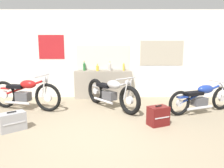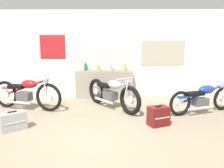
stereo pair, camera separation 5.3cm
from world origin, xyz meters
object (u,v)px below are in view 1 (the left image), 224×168
(motorcycle_red, at_px, (26,93))
(hard_case_darkred, at_px, (159,116))
(bottle_center, at_px, (111,67))
(bottle_right_center, at_px, (124,67))
(motorcycle_silver, at_px, (112,93))
(hard_case_silver, at_px, (13,121))
(motorcycle_blue, at_px, (202,97))
(bottle_leftmost, at_px, (85,66))
(bottle_left_center, at_px, (98,68))

(motorcycle_red, height_order, hard_case_darkred, motorcycle_red)
(bottle_center, xyz_separation_m, bottle_right_center, (0.44, 0.04, -0.01))
(bottle_center, bearing_deg, motorcycle_silver, -88.05)
(bottle_center, xyz_separation_m, hard_case_darkred, (1.06, -2.43, -0.82))
(bottle_right_center, relative_size, hard_case_silver, 0.52)
(bottle_right_center, bearing_deg, hard_case_darkred, -76.02)
(bottle_right_center, bearing_deg, motorcycle_blue, -39.39)
(bottle_leftmost, height_order, bottle_center, bottle_leftmost)
(bottle_left_center, xyz_separation_m, bottle_center, (0.39, 0.01, 0.03))
(bottle_left_center, bearing_deg, motorcycle_red, -145.83)
(bottle_leftmost, bearing_deg, bottle_left_center, -10.56)
(bottle_center, bearing_deg, bottle_leftmost, 175.39)
(motorcycle_silver, bearing_deg, bottle_center, 91.95)
(bottle_center, distance_m, motorcycle_silver, 1.29)
(bottle_leftmost, xyz_separation_m, hard_case_silver, (-1.11, -2.79, -0.85))
(bottle_left_center, xyz_separation_m, motorcycle_silver, (0.43, -1.12, -0.57))
(bottle_center, height_order, bottle_right_center, bottle_center)
(bottle_leftmost, height_order, motorcycle_silver, bottle_leftmost)
(motorcycle_blue, height_order, hard_case_darkred, motorcycle_blue)
(motorcycle_red, distance_m, motorcycle_silver, 2.28)
(bottle_left_center, relative_size, motorcycle_silver, 0.13)
(hard_case_silver, bearing_deg, bottle_left_center, 60.42)
(motorcycle_red, height_order, hard_case_silver, motorcycle_red)
(bottle_right_center, distance_m, hard_case_darkred, 2.67)
(bottle_left_center, distance_m, motorcycle_silver, 1.33)
(motorcycle_blue, relative_size, motorcycle_silver, 1.06)
(hard_case_darkred, bearing_deg, motorcycle_blue, 35.15)
(bottle_leftmost, height_order, motorcycle_red, bottle_leftmost)
(bottle_leftmost, relative_size, bottle_left_center, 1.39)
(bottle_right_center, relative_size, motorcycle_silver, 0.16)
(bottle_left_center, distance_m, motorcycle_red, 2.29)
(bottle_right_center, distance_m, motorcycle_silver, 1.38)
(bottle_leftmost, relative_size, bottle_right_center, 1.08)
(bottle_right_center, height_order, hard_case_darkred, bottle_right_center)
(bottle_center, distance_m, motorcycle_blue, 2.86)
(bottle_leftmost, distance_m, motorcycle_blue, 3.60)
(hard_case_darkred, bearing_deg, bottle_center, 113.52)
(motorcycle_silver, bearing_deg, hard_case_darkred, -51.70)
(bottle_right_center, relative_size, hard_case_darkred, 0.57)
(bottle_left_center, distance_m, bottle_right_center, 0.84)
(bottle_center, distance_m, motorcycle_red, 2.63)
(bottle_right_center, bearing_deg, bottle_left_center, -176.09)
(bottle_leftmost, height_order, hard_case_silver, bottle_leftmost)
(bottle_left_center, height_order, hard_case_darkred, bottle_left_center)
(bottle_leftmost, xyz_separation_m, motorcycle_silver, (0.86, -1.20, -0.61))
(motorcycle_silver, distance_m, hard_case_silver, 2.54)
(bottle_leftmost, height_order, bottle_left_center, bottle_leftmost)
(motorcycle_red, distance_m, hard_case_silver, 1.52)
(bottle_leftmost, bearing_deg, bottle_right_center, -1.01)
(bottle_left_center, relative_size, hard_case_darkred, 0.44)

